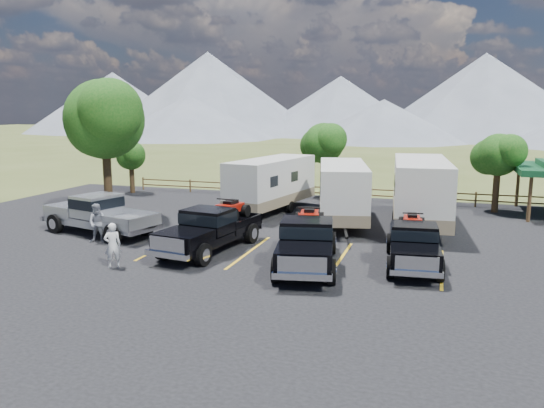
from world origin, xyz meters
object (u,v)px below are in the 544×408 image
(trailer_left, at_px, (271,184))
(trailer_center, at_px, (343,192))
(rig_center, at_px, (307,240))
(trailer_right, at_px, (420,193))
(pickup_silver, at_px, (100,214))
(person_a, at_px, (113,245))
(rig_left, at_px, (211,228))
(person_b, at_px, (98,223))
(rig_right, at_px, (413,242))
(tree_big_nw, at_px, (104,119))

(trailer_left, distance_m, trailer_center, 5.03)
(rig_center, distance_m, trailer_right, 9.36)
(trailer_left, xyz_separation_m, pickup_silver, (-6.29, -8.19, -0.65))
(pickup_silver, distance_m, person_a, 6.02)
(rig_left, xyz_separation_m, rig_center, (4.56, -1.01, 0.02))
(rig_center, height_order, person_b, rig_center)
(trailer_right, bearing_deg, trailer_left, 162.94)
(rig_right, height_order, trailer_right, trailer_right)
(trailer_left, relative_size, person_a, 5.21)
(rig_right, distance_m, trailer_right, 7.12)
(tree_big_nw, bearing_deg, rig_right, -15.65)
(person_b, bearing_deg, rig_right, -12.12)
(pickup_silver, relative_size, person_a, 3.87)
(tree_big_nw, bearing_deg, rig_left, -30.70)
(tree_big_nw, relative_size, pickup_silver, 1.14)
(trailer_left, height_order, person_a, trailer_left)
(rig_right, bearing_deg, trailer_center, 114.82)
(rig_right, height_order, person_b, rig_right)
(rig_center, bearing_deg, pickup_silver, 158.16)
(rig_left, height_order, rig_center, rig_center)
(pickup_silver, bearing_deg, person_b, 47.18)
(rig_center, height_order, trailer_right, trailer_right)
(rig_left, xyz_separation_m, person_b, (-5.57, -0.34, -0.10))
(trailer_center, distance_m, pickup_silver, 12.65)
(rig_right, height_order, trailer_left, trailer_left)
(tree_big_nw, xyz_separation_m, trailer_center, (13.32, 2.14, -3.87))
(rig_center, distance_m, rig_right, 4.23)
(tree_big_nw, relative_size, rig_left, 1.20)
(person_b, bearing_deg, trailer_center, 22.62)
(rig_center, height_order, rig_right, rig_center)
(rig_left, xyz_separation_m, trailer_left, (-0.21, 9.30, 0.66))
(rig_right, relative_size, trailer_center, 0.63)
(tree_big_nw, distance_m, pickup_silver, 6.59)
(rig_right, bearing_deg, tree_big_nw, 158.87)
(rig_right, xyz_separation_m, person_a, (-11.18, -3.90, -0.03))
(rig_center, xyz_separation_m, pickup_silver, (-11.06, 2.12, -0.01))
(person_a, bearing_deg, tree_big_nw, -95.58)
(tree_big_nw, distance_m, rig_right, 18.67)
(rig_left, distance_m, rig_center, 4.67)
(rig_center, relative_size, rig_right, 1.14)
(pickup_silver, bearing_deg, trailer_right, 127.36)
(tree_big_nw, xyz_separation_m, rig_center, (13.43, -6.28, -4.52))
(trailer_left, bearing_deg, person_b, -108.13)
(trailer_left, bearing_deg, pickup_silver, -116.59)
(person_b, bearing_deg, tree_big_nw, 105.35)
(trailer_right, distance_m, person_a, 15.65)
(trailer_center, distance_m, person_a, 13.03)
(rig_left, height_order, person_a, rig_left)
(trailer_right, xyz_separation_m, person_a, (-11.14, -10.95, -0.97))
(person_b, bearing_deg, rig_center, -18.87)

